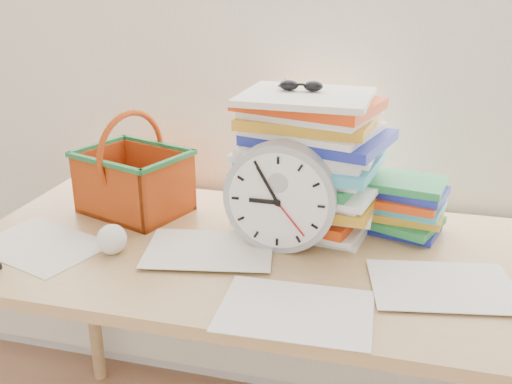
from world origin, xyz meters
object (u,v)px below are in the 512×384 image
(desk, at_px, (250,275))
(clock, at_px, (280,198))
(paper_stack, at_px, (311,162))
(book_stack, at_px, (403,205))
(basket, at_px, (133,164))

(desk, bearing_deg, clock, 10.61)
(paper_stack, relative_size, book_stack, 1.49)
(paper_stack, relative_size, clock, 1.33)
(basket, bearing_deg, paper_stack, 21.72)
(desk, bearing_deg, book_stack, 29.86)
(desk, height_order, clock, clock)
(clock, relative_size, book_stack, 1.12)
(desk, distance_m, book_stack, 0.43)
(basket, bearing_deg, book_stack, 23.84)
(paper_stack, xyz_separation_m, clock, (-0.04, -0.15, -0.04))
(desk, bearing_deg, basket, 159.00)
(paper_stack, bearing_deg, clock, -106.57)
(paper_stack, relative_size, basket, 1.26)
(clock, height_order, basket, basket)
(clock, height_order, book_stack, clock)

